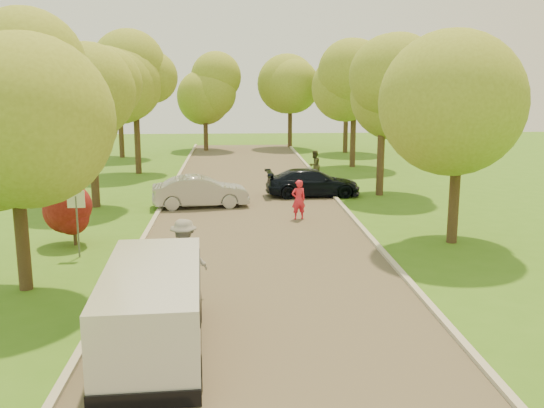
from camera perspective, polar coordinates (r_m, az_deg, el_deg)
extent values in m
plane|color=#3E721B|center=(16.13, -0.56, -8.69)|extent=(100.00, 100.00, 0.00)
cube|color=#4C4438|center=(23.79, -1.61, -2.00)|extent=(8.00, 60.00, 0.01)
cube|color=#B2AD9E|center=(23.98, -11.34, -1.98)|extent=(0.18, 60.00, 0.12)
cube|color=#B2AD9E|center=(24.26, 7.99, -1.71)|extent=(0.18, 60.00, 0.12)
cylinder|color=#59595E|center=(20.28, -17.82, -2.07)|extent=(0.06, 0.06, 2.00)
cube|color=white|center=(20.09, -17.98, 0.43)|extent=(0.55, 0.04, 0.55)
cylinder|color=#382619|center=(21.96, -18.05, -2.81)|extent=(0.12, 0.12, 0.70)
sphere|color=#590F0F|center=(21.79, -18.17, -0.90)|extent=(1.70, 1.70, 1.70)
cylinder|color=#382619|center=(17.50, -22.54, -1.83)|extent=(0.36, 0.36, 3.60)
sphere|color=olive|center=(17.09, -23.37, 8.60)|extent=(4.60, 4.60, 4.60)
sphere|color=olive|center=(16.87, -21.32, 11.08)|extent=(3.45, 3.45, 3.45)
cylinder|color=#382619|center=(28.10, -16.38, 2.89)|extent=(0.36, 0.36, 3.15)
sphere|color=olive|center=(27.83, -16.71, 8.67)|extent=(4.20, 4.20, 4.20)
sphere|color=olive|center=(27.68, -15.50, 10.03)|extent=(3.15, 3.15, 3.15)
cylinder|color=#382619|center=(37.74, -12.55, 5.71)|extent=(0.36, 0.36, 3.83)
sphere|color=olive|center=(37.56, -12.77, 10.80)|extent=(4.80, 4.80, 4.80)
sphere|color=olive|center=(37.46, -11.71, 11.95)|extent=(3.60, 3.60, 3.60)
cylinder|color=#382619|center=(21.82, 16.81, 1.38)|extent=(0.36, 0.36, 3.83)
sphere|color=olive|center=(21.51, 17.35, 10.36)|extent=(5.00, 5.00, 5.00)
sphere|color=olive|center=(21.79, 19.35, 12.22)|extent=(3.75, 3.75, 3.75)
cylinder|color=#382619|center=(30.25, 10.17, 3.98)|extent=(0.36, 0.36, 3.38)
sphere|color=olive|center=(30.01, 10.38, 9.68)|extent=(4.40, 4.40, 4.40)
sphere|color=olive|center=(30.16, 11.67, 10.90)|extent=(3.30, 3.30, 3.30)
cylinder|color=#382619|center=(40.04, 7.63, 6.37)|extent=(0.36, 0.36, 4.05)
sphere|color=olive|center=(39.89, 7.77, 11.50)|extent=(5.20, 5.20, 5.20)
sphere|color=olive|center=(40.05, 8.92, 12.59)|extent=(3.90, 3.90, 3.90)
cylinder|color=#382619|center=(46.00, -14.01, 6.51)|extent=(0.36, 0.36, 3.60)
sphere|color=olive|center=(45.85, -14.22, 10.62)|extent=(5.00, 5.00, 5.00)
sphere|color=olive|center=(45.72, -13.32, 11.60)|extent=(3.75, 3.75, 3.75)
cylinder|color=#382619|center=(48.07, 6.94, 7.10)|extent=(0.36, 0.36, 3.83)
sphere|color=olive|center=(47.93, 7.05, 11.17)|extent=(5.00, 5.00, 5.00)
sphere|color=olive|center=(48.08, 7.97, 12.05)|extent=(3.75, 3.75, 3.75)
cylinder|color=#382619|center=(49.31, -6.26, 6.97)|extent=(0.36, 0.36, 3.38)
sphere|color=olive|center=(49.17, -6.34, 10.60)|extent=(4.80, 4.80, 4.80)
sphere|color=olive|center=(49.13, -5.51, 11.46)|extent=(3.60, 3.60, 3.60)
cylinder|color=#382619|center=(51.48, 1.70, 7.35)|extent=(0.36, 0.36, 3.60)
sphere|color=olive|center=(51.34, 1.73, 11.02)|extent=(5.00, 5.00, 5.00)
sphere|color=olive|center=(51.42, 2.58, 11.85)|extent=(3.75, 3.75, 3.75)
cube|color=silver|center=(12.81, -11.13, -9.59)|extent=(2.17, 4.94, 1.67)
cube|color=black|center=(13.08, -11.01, -12.48)|extent=(2.20, 5.04, 0.30)
cube|color=black|center=(12.91, -11.12, -7.52)|extent=(2.13, 3.53, 0.56)
cylinder|color=black|center=(11.72, -15.94, -15.53)|extent=(0.28, 0.68, 0.67)
cylinder|color=black|center=(11.57, -7.21, -15.54)|extent=(0.28, 0.68, 0.67)
cylinder|color=black|center=(14.64, -13.96, -9.81)|extent=(0.28, 0.68, 0.67)
cylinder|color=black|center=(14.52, -7.13, -9.74)|extent=(0.28, 0.68, 0.67)
imported|color=#A1A2A6|center=(27.25, -6.75, 1.17)|extent=(4.42, 2.01, 1.41)
imported|color=black|center=(29.72, 3.85, 2.02)|extent=(4.68, 2.04, 1.34)
cube|color=black|center=(16.38, -8.16, -8.06)|extent=(0.62, 1.02, 0.02)
cylinder|color=#BFCC4C|center=(16.67, -7.35, -7.93)|extent=(0.06, 0.08, 0.08)
cylinder|color=#BFCC4C|center=(16.74, -7.90, -7.86)|extent=(0.06, 0.08, 0.08)
cylinder|color=#BFCC4C|center=(16.07, -8.43, -8.71)|extent=(0.06, 0.08, 0.08)
cylinder|color=#BFCC4C|center=(16.15, -8.99, -8.63)|extent=(0.06, 0.08, 0.08)
imported|color=gray|center=(16.08, -8.26, -4.78)|extent=(1.42, 1.13, 1.93)
imported|color=red|center=(24.64, 2.51, 0.40)|extent=(0.68, 0.53, 1.64)
imported|color=#363821|center=(34.68, 4.01, 3.67)|extent=(1.02, 1.02, 1.67)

